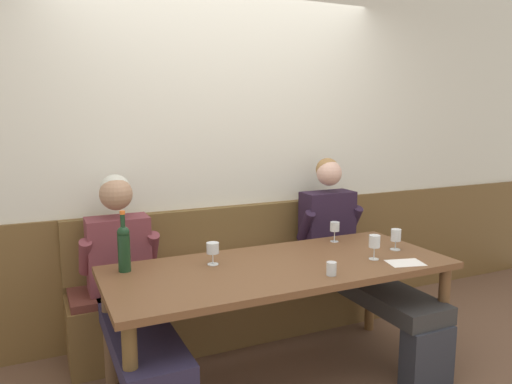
# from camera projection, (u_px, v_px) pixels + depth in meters

# --- Properties ---
(room_wall_back) EXTENTS (6.80, 0.08, 2.80)m
(room_wall_back) POSITION_uv_depth(u_px,v_px,m) (222.00, 145.00, 3.65)
(room_wall_back) COLOR silver
(room_wall_back) RESTS_ON ground
(wood_wainscot_panel) EXTENTS (6.80, 0.03, 0.94)m
(wood_wainscot_panel) POSITION_uv_depth(u_px,v_px,m) (225.00, 266.00, 3.75)
(wood_wainscot_panel) COLOR brown
(wood_wainscot_panel) RESTS_ON ground
(wall_bench) EXTENTS (2.36, 0.42, 0.94)m
(wall_bench) POSITION_uv_depth(u_px,v_px,m) (236.00, 298.00, 3.60)
(wall_bench) COLOR brown
(wall_bench) RESTS_ON ground
(dining_table) EXTENTS (2.06, 0.85, 0.75)m
(dining_table) POSITION_uv_depth(u_px,v_px,m) (280.00, 277.00, 2.90)
(dining_table) COLOR brown
(dining_table) RESTS_ON ground
(person_right_seat) EXTENTS (0.50, 1.30, 1.25)m
(person_right_seat) POSITION_uv_depth(u_px,v_px,m) (130.00, 289.00, 2.86)
(person_right_seat) COLOR #242A2E
(person_right_seat) RESTS_ON ground
(person_left_seat) EXTENTS (0.52, 1.29, 1.30)m
(person_left_seat) POSITION_uv_depth(u_px,v_px,m) (354.00, 256.00, 3.52)
(person_left_seat) COLOR #2C303A
(person_left_seat) RESTS_ON ground
(wine_bottle_amber_mid) EXTENTS (0.07, 0.07, 0.35)m
(wine_bottle_amber_mid) POSITION_uv_depth(u_px,v_px,m) (124.00, 246.00, 2.74)
(wine_bottle_amber_mid) COLOR #17361E
(wine_bottle_amber_mid) RESTS_ON dining_table
(wine_glass_center_rear) EXTENTS (0.07, 0.07, 0.13)m
(wine_glass_center_rear) POSITION_uv_depth(u_px,v_px,m) (213.00, 249.00, 2.87)
(wine_glass_center_rear) COLOR silver
(wine_glass_center_rear) RESTS_ON dining_table
(wine_glass_mid_right) EXTENTS (0.07, 0.07, 0.15)m
(wine_glass_mid_right) POSITION_uv_depth(u_px,v_px,m) (374.00, 243.00, 2.97)
(wine_glass_mid_right) COLOR silver
(wine_glass_mid_right) RESTS_ON dining_table
(wine_glass_right_end) EXTENTS (0.07, 0.07, 0.14)m
(wine_glass_right_end) POSITION_uv_depth(u_px,v_px,m) (396.00, 236.00, 3.18)
(wine_glass_right_end) COLOR silver
(wine_glass_right_end) RESTS_ON dining_table
(wine_glass_center_front) EXTENTS (0.07, 0.07, 0.14)m
(wine_glass_center_front) POSITION_uv_depth(u_px,v_px,m) (335.00, 228.00, 3.38)
(wine_glass_center_front) COLOR silver
(wine_glass_center_front) RESTS_ON dining_table
(water_tumbler_right) EXTENTS (0.06, 0.06, 0.08)m
(water_tumbler_right) POSITION_uv_depth(u_px,v_px,m) (331.00, 269.00, 2.69)
(water_tumbler_right) COLOR silver
(water_tumbler_right) RESTS_ON dining_table
(tasting_sheet_left_guest) EXTENTS (0.24, 0.20, 0.00)m
(tasting_sheet_left_guest) POSITION_uv_depth(u_px,v_px,m) (405.00, 263.00, 2.91)
(tasting_sheet_left_guest) COLOR white
(tasting_sheet_left_guest) RESTS_ON dining_table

